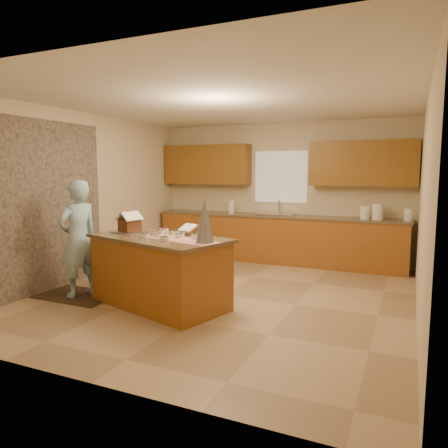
# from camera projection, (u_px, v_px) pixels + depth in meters

# --- Properties ---
(floor) EXTENTS (5.50, 5.50, 0.00)m
(floor) POSITION_uv_depth(u_px,v_px,m) (225.00, 295.00, 5.99)
(floor) COLOR tan
(floor) RESTS_ON ground
(ceiling) EXTENTS (5.50, 5.50, 0.00)m
(ceiling) POSITION_uv_depth(u_px,v_px,m) (225.00, 101.00, 5.66)
(ceiling) COLOR silver
(ceiling) RESTS_ON floor
(wall_back) EXTENTS (5.50, 5.50, 0.00)m
(wall_back) POSITION_uv_depth(u_px,v_px,m) (281.00, 192.00, 8.32)
(wall_back) COLOR beige
(wall_back) RESTS_ON floor
(wall_front) EXTENTS (5.50, 5.50, 0.00)m
(wall_front) POSITION_uv_depth(u_px,v_px,m) (84.00, 223.00, 3.33)
(wall_front) COLOR beige
(wall_front) RESTS_ON floor
(wall_left) EXTENTS (5.50, 5.50, 0.00)m
(wall_left) POSITION_uv_depth(u_px,v_px,m) (85.00, 197.00, 6.84)
(wall_left) COLOR beige
(wall_left) RESTS_ON floor
(wall_right) EXTENTS (5.50, 5.50, 0.00)m
(wall_right) POSITION_uv_depth(u_px,v_px,m) (423.00, 207.00, 4.81)
(wall_right) COLOR beige
(wall_right) RESTS_ON floor
(stone_accent) EXTENTS (0.00, 2.50, 2.50)m
(stone_accent) POSITION_uv_depth(u_px,v_px,m) (47.00, 207.00, 6.12)
(stone_accent) COLOR gray
(stone_accent) RESTS_ON wall_left
(window_curtain) EXTENTS (1.05, 0.03, 1.00)m
(window_curtain) POSITION_uv_depth(u_px,v_px,m) (281.00, 177.00, 8.25)
(window_curtain) COLOR white
(window_curtain) RESTS_ON wall_back
(back_counter_base) EXTENTS (4.80, 0.60, 0.88)m
(back_counter_base) POSITION_uv_depth(u_px,v_px,m) (276.00, 240.00, 8.16)
(back_counter_base) COLOR #9C4C20
(back_counter_base) RESTS_ON floor
(back_counter_top) EXTENTS (4.85, 0.63, 0.04)m
(back_counter_top) POSITION_uv_depth(u_px,v_px,m) (276.00, 216.00, 8.10)
(back_counter_top) COLOR brown
(back_counter_top) RESTS_ON back_counter_base
(upper_cabinet_left) EXTENTS (1.85, 0.35, 0.80)m
(upper_cabinet_left) POSITION_uv_depth(u_px,v_px,m) (207.00, 165.00, 8.71)
(upper_cabinet_left) COLOR brown
(upper_cabinet_left) RESTS_ON wall_back
(upper_cabinet_right) EXTENTS (1.85, 0.35, 0.80)m
(upper_cabinet_right) POSITION_uv_depth(u_px,v_px,m) (363.00, 163.00, 7.46)
(upper_cabinet_right) COLOR brown
(upper_cabinet_right) RESTS_ON wall_back
(sink) EXTENTS (0.70, 0.45, 0.12)m
(sink) POSITION_uv_depth(u_px,v_px,m) (276.00, 217.00, 8.10)
(sink) COLOR silver
(sink) RESTS_ON back_counter_top
(faucet) EXTENTS (0.03, 0.03, 0.28)m
(faucet) POSITION_uv_depth(u_px,v_px,m) (279.00, 207.00, 8.24)
(faucet) COLOR silver
(faucet) RESTS_ON back_counter_top
(island_base) EXTENTS (1.98, 1.38, 0.88)m
(island_base) POSITION_uv_depth(u_px,v_px,m) (159.00, 273.00, 5.51)
(island_base) COLOR #9C4C20
(island_base) RESTS_ON floor
(island_top) EXTENTS (2.08, 1.48, 0.04)m
(island_top) POSITION_uv_depth(u_px,v_px,m) (159.00, 238.00, 5.45)
(island_top) COLOR brown
(island_top) RESTS_ON island_base
(table_runner) EXTENTS (1.06, 0.63, 0.01)m
(table_runner) POSITION_uv_depth(u_px,v_px,m) (183.00, 240.00, 5.15)
(table_runner) COLOR #AE130C
(table_runner) RESTS_ON island_top
(baking_tray) EXTENTS (0.54, 0.46, 0.02)m
(baking_tray) POSITION_uv_depth(u_px,v_px,m) (130.00, 232.00, 5.77)
(baking_tray) COLOR silver
(baking_tray) RESTS_ON island_top
(cookbook) EXTENTS (0.26, 0.23, 0.09)m
(cookbook) POSITION_uv_depth(u_px,v_px,m) (188.00, 228.00, 5.62)
(cookbook) COLOR white
(cookbook) RESTS_ON island_top
(tinsel_tree) EXTENTS (0.27, 0.27, 0.55)m
(tinsel_tree) POSITION_uv_depth(u_px,v_px,m) (205.00, 220.00, 4.94)
(tinsel_tree) COLOR #A6A6B2
(tinsel_tree) RESTS_ON island_top
(rug) EXTENTS (1.11, 0.72, 0.01)m
(rug) POSITION_uv_depth(u_px,v_px,m) (78.00, 295.00, 5.97)
(rug) COLOR black
(rug) RESTS_ON floor
(boy) EXTENTS (0.52, 0.67, 1.63)m
(boy) POSITION_uv_depth(u_px,v_px,m) (78.00, 239.00, 5.84)
(boy) COLOR #98C2D8
(boy) RESTS_ON rug
(canister_a) EXTENTS (0.17, 0.17, 0.23)m
(canister_a) POSITION_uv_depth(u_px,v_px,m) (365.00, 212.00, 7.42)
(canister_a) COLOR white
(canister_a) RESTS_ON back_counter_top
(canister_b) EXTENTS (0.19, 0.19, 0.28)m
(canister_b) POSITION_uv_depth(u_px,v_px,m) (378.00, 212.00, 7.33)
(canister_b) COLOR white
(canister_b) RESTS_ON back_counter_top
(canister_c) EXTENTS (0.15, 0.15, 0.21)m
(canister_c) POSITION_uv_depth(u_px,v_px,m) (409.00, 215.00, 7.13)
(canister_c) COLOR white
(canister_c) RESTS_ON back_counter_top
(paper_towel) EXTENTS (0.12, 0.12, 0.25)m
(paper_towel) POSITION_uv_depth(u_px,v_px,m) (231.00, 207.00, 8.46)
(paper_towel) COLOR white
(paper_towel) RESTS_ON back_counter_top
(gingerbread_house) EXTENTS (0.34, 0.35, 0.28)m
(gingerbread_house) POSITION_uv_depth(u_px,v_px,m) (130.00, 224.00, 5.75)
(gingerbread_house) COLOR #5A2817
(gingerbread_house) RESTS_ON baking_tray
(candy_bowls) EXTENTS (0.78, 0.72, 0.05)m
(candy_bowls) POSITION_uv_depth(u_px,v_px,m) (168.00, 235.00, 5.44)
(candy_bowls) COLOR #E76D7D
(candy_bowls) RESTS_ON island_top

